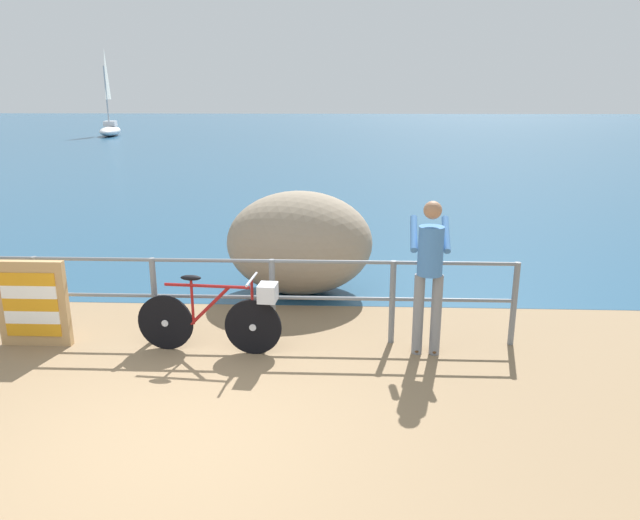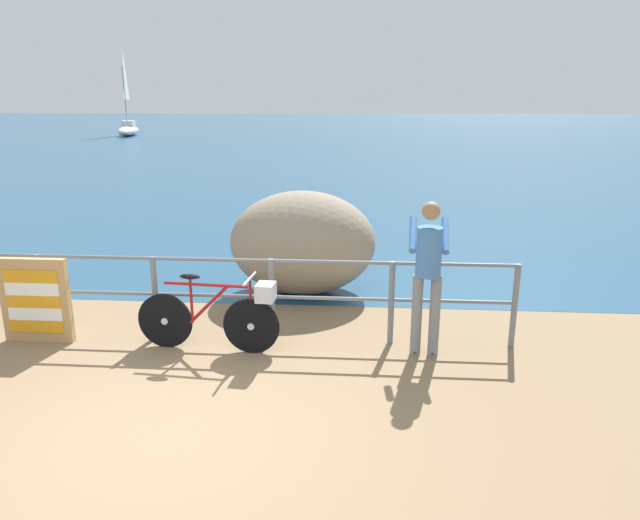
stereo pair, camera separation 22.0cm
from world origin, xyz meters
name	(u,v)px [view 2 (the right image)]	position (x,y,z in m)	size (l,w,h in m)	color
ground_plane	(321,168)	(0.00, 20.00, -0.05)	(120.00, 120.00, 0.10)	#846B4C
sea_surface	(344,129)	(0.00, 48.35, 0.00)	(120.00, 90.00, 0.01)	navy
promenade_railing	(213,289)	(0.00, 2.13, 0.64)	(7.20, 0.07, 1.02)	slate
bicycle	(220,313)	(0.17, 1.77, 0.46)	(1.70, 0.48, 0.92)	black
person_at_railing	(428,272)	(2.51, 1.86, 0.99)	(0.48, 0.65, 1.78)	slate
folded_deckchair_stack	(36,300)	(-2.09, 1.88, 0.52)	(0.84, 0.10, 1.04)	tan
breakwater_boulder_main	(303,243)	(0.90, 3.95, 0.77)	(2.16, 1.62, 1.54)	gray
sailboat	(128,126)	(-15.71, 38.54, 0.71)	(2.19, 4.57, 6.16)	white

